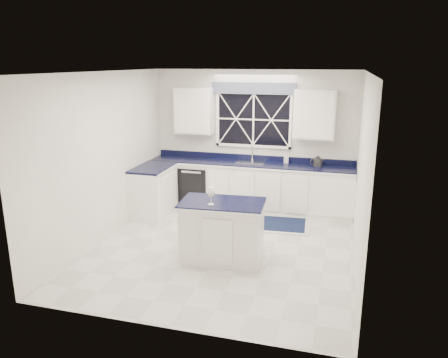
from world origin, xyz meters
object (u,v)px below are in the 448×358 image
(kettle, at_px, (318,161))
(faucet, at_px, (252,153))
(island, at_px, (222,231))
(wine_glass, at_px, (211,193))
(soap_bottle, at_px, (286,158))
(dishwasher, at_px, (197,185))

(kettle, bearing_deg, faucet, 151.86)
(faucet, xyz_separation_m, island, (0.10, -2.55, -0.65))
(faucet, distance_m, island, 2.64)
(faucet, bearing_deg, island, -87.68)
(island, height_order, wine_glass, wine_glass)
(wine_glass, xyz_separation_m, soap_bottle, (0.69, 2.71, -0.03))
(dishwasher, bearing_deg, wine_glass, -66.74)
(soap_bottle, bearing_deg, wine_glass, -104.32)
(soap_bottle, bearing_deg, dishwasher, -174.02)
(faucet, relative_size, soap_bottle, 1.54)
(kettle, bearing_deg, soap_bottle, 147.32)
(dishwasher, xyz_separation_m, kettle, (2.38, 0.09, 0.62))
(faucet, xyz_separation_m, wine_glass, (-0.02, -2.71, -0.03))
(dishwasher, height_order, kettle, kettle)
(wine_glass, bearing_deg, soap_bottle, 75.68)
(kettle, xyz_separation_m, soap_bottle, (-0.61, 0.10, 0.01))
(faucet, distance_m, wine_glass, 2.71)
(dishwasher, distance_m, kettle, 2.46)
(dishwasher, bearing_deg, faucet, 10.02)
(kettle, xyz_separation_m, wine_glass, (-1.30, -2.61, 0.04))
(kettle, relative_size, wine_glass, 1.06)
(kettle, distance_m, wine_glass, 2.91)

